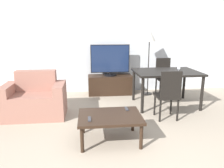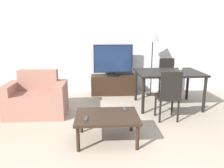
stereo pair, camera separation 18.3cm
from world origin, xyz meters
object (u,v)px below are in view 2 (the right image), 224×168
(armchair, at_px, (37,99))
(dining_table, at_px, (168,75))
(remote_primary, at_px, (125,109))
(remote_secondary, at_px, (86,119))
(wine_glass_left, at_px, (181,69))
(floor_lamp, at_px, (153,39))
(dining_chair_far, at_px, (167,75))
(tv_stand, at_px, (113,85))
(dining_chair_near, at_px, (169,94))
(coffee_table, at_px, (107,118))
(tv, at_px, (113,60))

(armchair, height_order, dining_table, armchair)
(remote_primary, xyz_separation_m, remote_secondary, (-0.58, -0.34, 0.00))
(dining_table, distance_m, wine_glass_left, 0.38)
(armchair, relative_size, floor_lamp, 0.68)
(armchair, relative_size, dining_chair_far, 1.21)
(tv_stand, bearing_deg, dining_chair_near, -64.21)
(armchair, relative_size, wine_glass_left, 7.63)
(floor_lamp, bearing_deg, dining_chair_near, -92.71)
(tv_stand, height_order, dining_chair_far, dining_chair_far)
(tv_stand, xyz_separation_m, dining_table, (1.10, -1.00, 0.43))
(dining_chair_near, height_order, dining_chair_far, same)
(dining_chair_near, relative_size, remote_secondary, 6.14)
(dining_table, xyz_separation_m, remote_primary, (-1.07, -1.24, -0.26))
(coffee_table, relative_size, dining_table, 0.68)
(floor_lamp, xyz_separation_m, wine_glass_left, (0.29, -1.16, -0.53))
(tv, bearing_deg, floor_lamp, -8.93)
(armchair, xyz_separation_m, floor_lamp, (2.50, 1.20, 1.07))
(dining_chair_far, height_order, wine_glass_left, dining_chair_far)
(tv_stand, xyz_separation_m, coffee_table, (-0.25, -2.46, 0.11))
(dining_chair_near, distance_m, wine_glass_left, 0.70)
(armchair, bearing_deg, coffee_table, -40.24)
(dining_chair_far, xyz_separation_m, floor_lamp, (-0.39, 0.06, 0.88))
(dining_chair_near, bearing_deg, dining_chair_far, 73.52)
(dining_chair_near, distance_m, remote_primary, 0.95)
(coffee_table, height_order, floor_lamp, floor_lamp)
(coffee_table, xyz_separation_m, floor_lamp, (1.19, 2.31, 1.03))
(tv, distance_m, remote_secondary, 2.68)
(dining_chair_near, xyz_separation_m, dining_chair_far, (0.47, 1.59, 0.00))
(dining_table, bearing_deg, remote_secondary, -136.10)
(tv, xyz_separation_m, remote_primary, (0.03, -2.24, -0.46))
(dining_chair_far, height_order, remote_primary, dining_chair_far)
(tv_stand, bearing_deg, armchair, -139.04)
(dining_table, bearing_deg, tv, 137.76)
(tv, relative_size, dining_chair_near, 1.06)
(tv, relative_size, remote_primary, 6.48)
(coffee_table, distance_m, wine_glass_left, 1.94)
(wine_glass_left, bearing_deg, remote_secondary, -144.37)
(dining_table, relative_size, dining_chair_near, 1.46)
(tv_stand, bearing_deg, floor_lamp, -9.08)
(dining_table, relative_size, wine_glass_left, 9.18)
(armchair, xyz_separation_m, coffee_table, (1.31, -1.11, 0.04))
(armchair, xyz_separation_m, wine_glass_left, (2.79, 0.04, 0.54))
(armchair, relative_size, coffee_table, 1.22)
(armchair, relative_size, dining_table, 0.83)
(tv, xyz_separation_m, remote_secondary, (-0.55, -2.59, -0.46))
(floor_lamp, bearing_deg, dining_chair_far, -8.71)
(tv_stand, height_order, dining_table, dining_table)
(dining_table, bearing_deg, dining_chair_far, 73.52)
(dining_chair_far, xyz_separation_m, remote_primary, (-1.31, -2.03, -0.10))
(dining_chair_near, distance_m, remote_secondary, 1.63)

